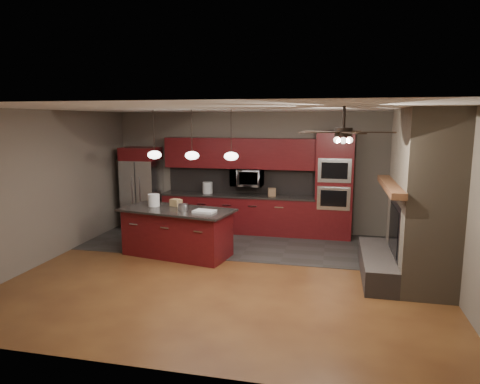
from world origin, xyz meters
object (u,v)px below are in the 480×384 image
(refrigerator, at_px, (142,188))
(kitchen_island, at_px, (177,232))
(white_bucket, at_px, (154,200))
(paint_can, at_px, (183,207))
(oven_tower, at_px, (334,185))
(cardboard_box, at_px, (176,203))
(counter_bucket, at_px, (208,188))
(paint_tray, at_px, (205,211))
(microwave, at_px, (247,177))
(counter_box, at_px, (272,192))

(refrigerator, bearing_deg, kitchen_island, -49.53)
(white_bucket, distance_m, paint_can, 0.75)
(oven_tower, xyz_separation_m, refrigerator, (-4.55, -0.07, -0.21))
(cardboard_box, distance_m, counter_bucket, 1.69)
(paint_tray, bearing_deg, oven_tower, 51.21)
(microwave, distance_m, cardboard_box, 2.07)
(refrigerator, xyz_separation_m, white_bucket, (1.06, -1.71, 0.06))
(microwave, height_order, paint_tray, microwave)
(kitchen_island, height_order, counter_box, counter_box)
(paint_can, xyz_separation_m, counter_box, (1.41, 2.01, 0.01))
(microwave, xyz_separation_m, paint_can, (-0.81, -2.11, -0.32))
(paint_can, distance_m, counter_bucket, 2.06)
(oven_tower, xyz_separation_m, counter_box, (-1.38, -0.04, -0.20))
(refrigerator, bearing_deg, paint_tray, -42.77)
(refrigerator, distance_m, kitchen_island, 2.53)
(oven_tower, distance_m, kitchen_island, 3.61)
(refrigerator, relative_size, paint_can, 10.58)
(microwave, relative_size, paint_tray, 1.86)
(oven_tower, distance_m, cardboard_box, 3.50)
(oven_tower, relative_size, counter_bucket, 8.94)
(oven_tower, distance_m, white_bucket, 3.92)
(cardboard_box, bearing_deg, microwave, 83.68)
(microwave, xyz_separation_m, counter_bucket, (-0.94, -0.05, -0.27))
(microwave, height_order, cardboard_box, microwave)
(microwave, bearing_deg, kitchen_island, -115.67)
(oven_tower, height_order, cardboard_box, oven_tower)
(microwave, xyz_separation_m, kitchen_island, (-0.97, -2.01, -0.83))
(counter_bucket, bearing_deg, oven_tower, -0.15)
(paint_can, bearing_deg, kitchen_island, 149.72)
(counter_box, bearing_deg, refrigerator, 165.29)
(paint_can, height_order, cardboard_box, cardboard_box)
(microwave, distance_m, counter_box, 0.68)
(refrigerator, height_order, counter_box, refrigerator)
(paint_tray, distance_m, counter_bucket, 2.22)
(counter_box, bearing_deg, kitchen_island, -144.57)
(oven_tower, xyz_separation_m, paint_can, (-2.78, -2.05, -0.21))
(cardboard_box, bearing_deg, white_bucket, -140.11)
(kitchen_island, bearing_deg, white_bucket, 173.23)
(kitchen_island, distance_m, cardboard_box, 0.60)
(white_bucket, bearing_deg, paint_can, -20.68)
(paint_can, xyz_separation_m, counter_bucket, (-0.13, 2.06, 0.05))
(counter_bucket, distance_m, counter_box, 1.54)
(microwave, bearing_deg, cardboard_box, -122.03)
(kitchen_island, height_order, paint_can, paint_can)
(microwave, xyz_separation_m, paint_tray, (-0.36, -2.18, -0.36))
(white_bucket, relative_size, paint_can, 1.31)
(oven_tower, relative_size, paint_can, 12.81)
(microwave, distance_m, white_bucket, 2.40)
(kitchen_island, relative_size, paint_can, 12.45)
(cardboard_box, bearing_deg, paint_can, -27.44)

